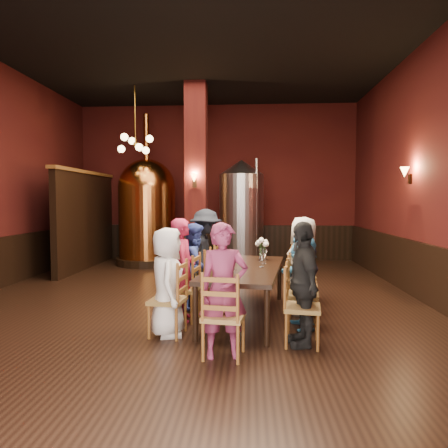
# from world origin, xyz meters

# --- Properties ---
(room) EXTENTS (10.00, 10.02, 4.50)m
(room) POSITION_xyz_m (0.00, 0.00, 2.25)
(room) COLOR black
(room) RESTS_ON ground
(wainscot_right) EXTENTS (0.08, 9.90, 1.00)m
(wainscot_right) POSITION_xyz_m (3.96, 0.00, 0.50)
(wainscot_right) COLOR black
(wainscot_right) RESTS_ON ground
(wainscot_back) EXTENTS (7.90, 0.08, 1.00)m
(wainscot_back) POSITION_xyz_m (0.00, 4.96, 0.50)
(wainscot_back) COLOR black
(wainscot_back) RESTS_ON ground
(column) EXTENTS (0.58, 0.58, 4.50)m
(column) POSITION_xyz_m (-0.30, 2.80, 2.25)
(column) COLOR #46140F
(column) RESTS_ON ground
(partition) EXTENTS (0.22, 3.50, 2.40)m
(partition) POSITION_xyz_m (-3.20, 3.20, 1.20)
(partition) COLOR black
(partition) RESTS_ON ground
(pendant_cluster) EXTENTS (0.90, 0.90, 1.70)m
(pendant_cluster) POSITION_xyz_m (-1.80, 2.90, 3.10)
(pendant_cluster) COLOR #A57226
(pendant_cluster) RESTS_ON room
(sconce_wall) EXTENTS (0.20, 0.20, 0.36)m
(sconce_wall) POSITION_xyz_m (3.90, 0.80, 2.20)
(sconce_wall) COLOR black
(sconce_wall) RESTS_ON room
(sconce_column) EXTENTS (0.20, 0.20, 0.36)m
(sconce_column) POSITION_xyz_m (-0.30, 2.50, 2.20)
(sconce_column) COLOR black
(sconce_column) RESTS_ON column
(dining_table) EXTENTS (1.32, 2.51, 0.75)m
(dining_table) POSITION_xyz_m (0.91, -0.86, 0.69)
(dining_table) COLOR black
(dining_table) RESTS_ON ground
(chair_0) EXTENTS (0.52, 0.52, 0.92)m
(chair_0) POSITION_xyz_m (-0.07, -1.73, 0.46)
(chair_0) COLOR #926025
(chair_0) RESTS_ON ground
(person_0) EXTENTS (0.57, 0.75, 1.39)m
(person_0) POSITION_xyz_m (-0.07, -1.73, 0.69)
(person_0) COLOR white
(person_0) RESTS_ON ground
(chair_1) EXTENTS (0.52, 0.52, 0.92)m
(chair_1) POSITION_xyz_m (0.02, -1.07, 0.46)
(chair_1) COLOR #926025
(chair_1) RESTS_ON ground
(person_1) EXTENTS (0.42, 0.58, 1.48)m
(person_1) POSITION_xyz_m (0.02, -1.07, 0.74)
(person_1) COLOR #A31C3D
(person_1) RESTS_ON ground
(chair_2) EXTENTS (0.52, 0.52, 0.92)m
(chair_2) POSITION_xyz_m (0.11, -0.41, 0.46)
(chair_2) COLOR #926025
(chair_2) RESTS_ON ground
(person_2) EXTENTS (0.33, 0.67, 1.37)m
(person_2) POSITION_xyz_m (0.11, -0.41, 0.68)
(person_2) COLOR #2B3D92
(person_2) RESTS_ON ground
(chair_3) EXTENTS (0.52, 0.52, 0.92)m
(chair_3) POSITION_xyz_m (0.20, 0.25, 0.46)
(chair_3) COLOR #926025
(chair_3) RESTS_ON ground
(person_3) EXTENTS (0.78, 1.12, 1.58)m
(person_3) POSITION_xyz_m (0.20, 0.25, 0.79)
(person_3) COLOR black
(person_3) RESTS_ON ground
(chair_4) EXTENTS (0.52, 0.52, 0.92)m
(chair_4) POSITION_xyz_m (1.62, -1.96, 0.46)
(chair_4) COLOR #926025
(chair_4) RESTS_ON ground
(person_4) EXTENTS (0.48, 0.91, 1.49)m
(person_4) POSITION_xyz_m (1.62, -1.96, 0.74)
(person_4) COLOR black
(person_4) RESTS_ON ground
(chair_5) EXTENTS (0.52, 0.52, 0.92)m
(chair_5) POSITION_xyz_m (1.71, -1.30, 0.46)
(chair_5) COLOR #926025
(chair_5) RESTS_ON ground
(person_5) EXTENTS (0.53, 1.22, 1.27)m
(person_5) POSITION_xyz_m (1.71, -1.30, 0.63)
(person_5) COLOR teal
(person_5) RESTS_ON ground
(chair_6) EXTENTS (0.52, 0.52, 0.92)m
(chair_6) POSITION_xyz_m (1.80, -0.64, 0.46)
(chair_6) COLOR #926025
(chair_6) RESTS_ON ground
(person_6) EXTENTS (0.77, 0.86, 1.49)m
(person_6) POSITION_xyz_m (1.80, -0.64, 0.74)
(person_6) COLOR beige
(person_6) RESTS_ON ground
(chair_7) EXTENTS (0.52, 0.52, 0.92)m
(chair_7) POSITION_xyz_m (1.89, 0.02, 0.46)
(chair_7) COLOR #926025
(chair_7) RESTS_ON ground
(person_7) EXTENTS (0.48, 0.68, 1.27)m
(person_7) POSITION_xyz_m (1.89, 0.02, 0.64)
(person_7) COLOR black
(person_7) RESTS_ON ground
(chair_8) EXTENTS (0.52, 0.52, 0.92)m
(chair_8) POSITION_xyz_m (0.70, -2.39, 0.46)
(chair_8) COLOR #926025
(chair_8) RESTS_ON ground
(person_8) EXTENTS (0.60, 0.45, 1.49)m
(person_8) POSITION_xyz_m (0.70, -2.39, 0.75)
(person_8) COLOR #822B50
(person_8) RESTS_ON ground
(copper_kettle) EXTENTS (1.70, 1.70, 4.02)m
(copper_kettle) POSITION_xyz_m (-1.79, 3.92, 1.47)
(copper_kettle) COLOR black
(copper_kettle) RESTS_ON ground
(steel_vessel) EXTENTS (1.23, 1.23, 2.78)m
(steel_vessel) POSITION_xyz_m (0.76, 3.72, 1.39)
(steel_vessel) COLOR #B2B2B7
(steel_vessel) RESTS_ON ground
(rose_vase) EXTENTS (0.22, 0.22, 0.38)m
(rose_vase) POSITION_xyz_m (1.19, -0.21, 1.00)
(rose_vase) COLOR white
(rose_vase) RESTS_ON dining_table
(wine_glass_0) EXTENTS (0.07, 0.07, 0.17)m
(wine_glass_0) POSITION_xyz_m (1.15, -0.27, 0.83)
(wine_glass_0) COLOR white
(wine_glass_0) RESTS_ON dining_table
(wine_glass_1) EXTENTS (0.07, 0.07, 0.17)m
(wine_glass_1) POSITION_xyz_m (1.25, -0.10, 0.83)
(wine_glass_1) COLOR white
(wine_glass_1) RESTS_ON dining_table
(wine_glass_2) EXTENTS (0.07, 0.07, 0.17)m
(wine_glass_2) POSITION_xyz_m (1.21, -0.57, 0.83)
(wine_glass_2) COLOR white
(wine_glass_2) RESTS_ON dining_table
(wine_glass_3) EXTENTS (0.07, 0.07, 0.17)m
(wine_glass_3) POSITION_xyz_m (1.16, -0.87, 0.83)
(wine_glass_3) COLOR white
(wine_glass_3) RESTS_ON dining_table
(wine_glass_4) EXTENTS (0.07, 0.07, 0.17)m
(wine_glass_4) POSITION_xyz_m (0.76, -1.35, 0.83)
(wine_glass_4) COLOR white
(wine_glass_4) RESTS_ON dining_table
(wine_glass_5) EXTENTS (0.07, 0.07, 0.17)m
(wine_glass_5) POSITION_xyz_m (0.52, -1.46, 0.83)
(wine_glass_5) COLOR white
(wine_glass_5) RESTS_ON dining_table
(wine_glass_6) EXTENTS (0.07, 0.07, 0.17)m
(wine_glass_6) POSITION_xyz_m (0.77, -1.12, 0.83)
(wine_glass_6) COLOR white
(wine_glass_6) RESTS_ON dining_table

